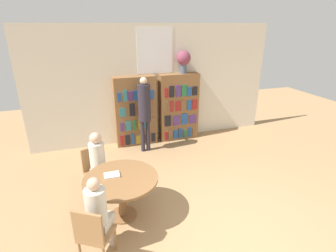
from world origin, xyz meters
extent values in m
plane|color=#9E7A51|center=(0.00, 0.00, 0.00)|extent=(16.00, 16.00, 0.00)
cube|color=beige|center=(0.00, 4.00, 1.50)|extent=(6.40, 0.06, 3.00)
cube|color=white|center=(0.00, 3.97, 2.35)|extent=(0.90, 0.01, 1.10)
cube|color=brown|center=(-0.59, 3.81, 0.89)|extent=(1.05, 0.32, 1.79)
cube|color=maroon|center=(-0.99, 3.64, 0.20)|extent=(0.10, 0.02, 0.28)
cube|color=black|center=(-0.85, 3.64, 0.19)|extent=(0.11, 0.02, 0.26)
cube|color=navy|center=(-0.72, 3.64, 0.21)|extent=(0.08, 0.02, 0.30)
cube|color=olive|center=(-0.58, 3.64, 0.17)|extent=(0.12, 0.02, 0.22)
cube|color=black|center=(-0.44, 3.64, 0.17)|extent=(0.10, 0.02, 0.23)
cube|color=navy|center=(-0.31, 3.64, 0.18)|extent=(0.08, 0.02, 0.24)
cube|color=black|center=(-0.17, 3.64, 0.18)|extent=(0.10, 0.02, 0.24)
cube|color=#4C2D6B|center=(-0.97, 3.64, 0.56)|extent=(0.09, 0.02, 0.23)
cube|color=#2D707A|center=(-0.82, 3.64, 0.58)|extent=(0.13, 0.02, 0.25)
cube|color=#236638|center=(-0.66, 3.64, 0.58)|extent=(0.09, 0.02, 0.27)
cube|color=olive|center=(-0.50, 3.64, 0.56)|extent=(0.12, 0.02, 0.23)
cube|color=#2D707A|center=(-0.35, 3.64, 0.56)|extent=(0.13, 0.02, 0.22)
cube|color=brown|center=(-0.20, 3.64, 0.59)|extent=(0.14, 0.02, 0.28)
cube|color=#2D707A|center=(-0.93, 3.64, 0.95)|extent=(0.15, 0.02, 0.22)
cube|color=black|center=(-0.70, 3.64, 0.99)|extent=(0.13, 0.02, 0.31)
cube|color=maroon|center=(-0.46, 3.64, 0.95)|extent=(0.19, 0.02, 0.23)
cube|color=brown|center=(-0.23, 3.64, 0.98)|extent=(0.16, 0.02, 0.28)
cube|color=navy|center=(-1.00, 3.64, 1.34)|extent=(0.08, 0.02, 0.22)
cube|color=#2D707A|center=(-0.86, 3.64, 1.37)|extent=(0.10, 0.02, 0.28)
cube|color=#4C2D6B|center=(-0.72, 3.64, 1.35)|extent=(0.11, 0.02, 0.24)
cube|color=navy|center=(-0.59, 3.64, 1.35)|extent=(0.12, 0.02, 0.25)
cube|color=#236638|center=(-0.44, 3.64, 1.38)|extent=(0.10, 0.02, 0.30)
cube|color=tan|center=(-0.31, 3.64, 1.38)|extent=(0.08, 0.02, 0.30)
cube|color=navy|center=(-0.18, 3.64, 1.34)|extent=(0.10, 0.02, 0.23)
cube|color=brown|center=(0.59, 3.81, 0.89)|extent=(1.05, 0.32, 1.79)
cube|color=maroon|center=(0.19, 3.64, 0.17)|extent=(0.08, 0.02, 0.23)
cube|color=brown|center=(0.30, 3.64, 0.20)|extent=(0.12, 0.02, 0.28)
cube|color=navy|center=(0.45, 3.64, 0.18)|extent=(0.11, 0.02, 0.24)
cube|color=navy|center=(0.59, 3.64, 0.20)|extent=(0.11, 0.02, 0.28)
cube|color=#236638|center=(0.73, 3.64, 0.17)|extent=(0.08, 0.02, 0.22)
cube|color=navy|center=(0.86, 3.64, 0.20)|extent=(0.08, 0.02, 0.28)
cube|color=brown|center=(0.99, 3.64, 0.18)|extent=(0.08, 0.02, 0.24)
cube|color=black|center=(0.23, 3.64, 0.59)|extent=(0.17, 0.02, 0.29)
cube|color=#4C2D6B|center=(0.47, 3.64, 0.58)|extent=(0.19, 0.02, 0.26)
cube|color=navy|center=(0.70, 3.64, 0.60)|extent=(0.17, 0.02, 0.30)
cube|color=#4C2D6B|center=(0.93, 3.64, 0.57)|extent=(0.21, 0.02, 0.24)
cube|color=brown|center=(0.19, 3.64, 0.98)|extent=(0.11, 0.02, 0.28)
cube|color=maroon|center=(0.34, 3.64, 0.98)|extent=(0.09, 0.02, 0.29)
cube|color=maroon|center=(0.51, 3.64, 0.97)|extent=(0.13, 0.02, 0.27)
cube|color=brown|center=(0.66, 3.64, 0.98)|extent=(0.13, 0.02, 0.28)
cube|color=navy|center=(0.82, 3.64, 0.97)|extent=(0.12, 0.02, 0.27)
cube|color=maroon|center=(0.98, 3.64, 0.97)|extent=(0.14, 0.02, 0.27)
cube|color=maroon|center=(0.19, 3.64, 1.35)|extent=(0.10, 0.02, 0.25)
cube|color=black|center=(0.34, 3.64, 1.37)|extent=(0.12, 0.02, 0.29)
cube|color=#4C2D6B|center=(0.51, 3.64, 1.38)|extent=(0.13, 0.02, 0.30)
cube|color=#236638|center=(0.67, 3.64, 1.38)|extent=(0.14, 0.02, 0.30)
cube|color=navy|center=(0.81, 3.64, 1.34)|extent=(0.13, 0.02, 0.23)
cube|color=black|center=(0.97, 3.64, 1.34)|extent=(0.13, 0.02, 0.24)
cylinder|color=#475166|center=(0.70, 3.81, 1.91)|extent=(0.16, 0.16, 0.24)
sphere|color=brown|center=(0.70, 3.81, 2.18)|extent=(0.36, 0.36, 0.36)
cylinder|color=brown|center=(-1.38, 1.07, 0.01)|extent=(0.44, 0.44, 0.03)
cylinder|color=brown|center=(-1.38, 1.07, 0.36)|extent=(0.12, 0.12, 0.67)
cylinder|color=brown|center=(-1.38, 1.07, 0.72)|extent=(1.18, 1.18, 0.04)
cube|color=olive|center=(-1.82, 0.34, 0.41)|extent=(0.55, 0.55, 0.04)
cube|color=olive|center=(-1.91, 0.19, 0.65)|extent=(0.36, 0.24, 0.45)
cylinder|color=olive|center=(-1.88, 0.58, 0.19)|extent=(0.04, 0.04, 0.39)
cylinder|color=olive|center=(-1.59, 0.40, 0.19)|extent=(0.04, 0.04, 0.39)
cube|color=olive|center=(-1.70, 1.85, 0.41)|extent=(0.52, 0.52, 0.04)
cube|color=olive|center=(-1.77, 2.02, 0.65)|extent=(0.38, 0.19, 0.45)
cylinder|color=olive|center=(-1.48, 1.76, 0.19)|extent=(0.04, 0.04, 0.39)
cylinder|color=olive|center=(-1.80, 1.63, 0.19)|extent=(0.04, 0.04, 0.39)
cylinder|color=olive|center=(-1.61, 2.07, 0.19)|extent=(0.04, 0.04, 0.39)
cylinder|color=olive|center=(-1.93, 1.94, 0.19)|extent=(0.04, 0.04, 0.39)
cube|color=beige|center=(-1.65, 1.72, 0.49)|extent=(0.37, 0.40, 0.12)
cylinder|color=beige|center=(-1.68, 1.80, 0.80)|extent=(0.27, 0.27, 0.50)
sphere|color=tan|center=(-1.68, 1.80, 1.15)|extent=(0.20, 0.20, 0.20)
cylinder|color=beige|center=(-1.54, 1.65, 0.21)|extent=(0.10, 0.10, 0.43)
cylinder|color=beige|center=(-1.68, 1.59, 0.21)|extent=(0.10, 0.10, 0.43)
cube|color=beige|center=(-1.75, 0.46, 0.49)|extent=(0.40, 0.42, 0.12)
cylinder|color=beige|center=(-1.79, 0.39, 0.80)|extent=(0.27, 0.27, 0.50)
sphere|color=tan|center=(-1.79, 0.39, 1.13)|extent=(0.17, 0.17, 0.17)
cylinder|color=beige|center=(-1.75, 0.60, 0.21)|extent=(0.10, 0.10, 0.43)
cylinder|color=beige|center=(-1.62, 0.52, 0.21)|extent=(0.10, 0.10, 0.43)
cylinder|color=#28232D|center=(-0.53, 3.30, 0.40)|extent=(0.10, 0.10, 0.81)
cylinder|color=#28232D|center=(-0.40, 3.30, 0.40)|extent=(0.10, 0.10, 0.81)
cylinder|color=#28232D|center=(-0.46, 3.30, 1.24)|extent=(0.30, 0.30, 0.87)
sphere|color=#DBB293|center=(-0.46, 3.30, 1.77)|extent=(0.17, 0.17, 0.17)
cylinder|color=#28232D|center=(-0.37, 3.57, 1.46)|extent=(0.07, 0.30, 0.07)
cube|color=silver|center=(-1.50, 1.16, 0.75)|extent=(0.24, 0.18, 0.03)
camera|label=1|loc=(-1.76, -2.51, 2.98)|focal=28.00mm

